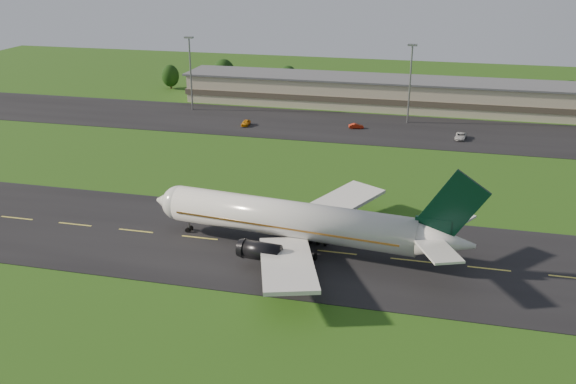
% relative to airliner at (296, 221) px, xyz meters
% --- Properties ---
extents(ground, '(360.00, 360.00, 0.00)m').
position_rel_airliner_xyz_m(ground, '(6.32, 0.10, -4.66)').
color(ground, '#264B12').
rests_on(ground, ground).
extents(taxiway, '(220.00, 30.00, 0.10)m').
position_rel_airliner_xyz_m(taxiway, '(6.32, 0.10, -4.61)').
color(taxiway, black).
rests_on(taxiway, ground).
extents(apron, '(260.00, 30.00, 0.10)m').
position_rel_airliner_xyz_m(apron, '(6.32, 72.10, -4.61)').
color(apron, black).
rests_on(apron, ground).
extents(airliner, '(51.22, 41.91, 15.57)m').
position_rel_airliner_xyz_m(airliner, '(0.00, 0.00, 0.00)').
color(airliner, silver).
rests_on(airliner, ground).
extents(terminal, '(145.00, 16.00, 8.40)m').
position_rel_airliner_xyz_m(terminal, '(12.73, 96.28, -0.67)').
color(terminal, '#C1B593').
rests_on(terminal, ground).
extents(light_mast_west, '(2.40, 1.20, 20.35)m').
position_rel_airliner_xyz_m(light_mast_west, '(-48.68, 80.10, 8.08)').
color(light_mast_west, gray).
rests_on(light_mast_west, ground).
extents(light_mast_centre, '(2.40, 1.20, 20.35)m').
position_rel_airliner_xyz_m(light_mast_centre, '(11.32, 80.10, 8.08)').
color(light_mast_centre, gray).
rests_on(light_mast_centre, ground).
extents(tree_line, '(196.36, 9.97, 11.01)m').
position_rel_airliner_xyz_m(tree_line, '(41.76, 105.67, 0.48)').
color(tree_line, black).
rests_on(tree_line, ground).
extents(service_vehicle_a, '(1.87, 4.36, 1.47)m').
position_rel_airliner_xyz_m(service_vehicle_a, '(-28.84, 66.98, -3.83)').
color(service_vehicle_a, orange).
rests_on(service_vehicle_a, apron).
extents(service_vehicle_b, '(3.94, 2.26, 1.23)m').
position_rel_airliner_xyz_m(service_vehicle_b, '(-0.87, 70.94, -3.95)').
color(service_vehicle_b, '#A31E0A').
rests_on(service_vehicle_b, apron).
extents(service_vehicle_c, '(2.89, 5.35, 1.43)m').
position_rel_airliner_xyz_m(service_vehicle_c, '(24.74, 67.40, -3.85)').
color(service_vehicle_c, silver).
rests_on(service_vehicle_c, apron).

